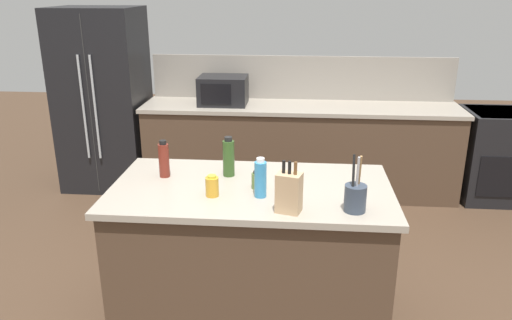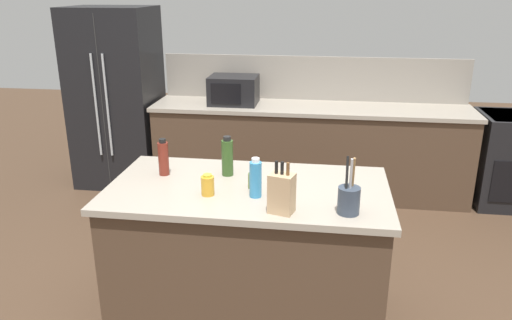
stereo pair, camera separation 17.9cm
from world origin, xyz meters
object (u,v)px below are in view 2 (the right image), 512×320
at_px(honey_jar, 208,185).
at_px(microwave, 234,90).
at_px(olive_oil_bottle, 227,157).
at_px(vinegar_bottle, 163,158).
at_px(refrigerator, 117,98).
at_px(utensil_crock, 349,199).
at_px(knife_block, 282,193).
at_px(dish_soap_bottle, 256,179).
at_px(spice_jar_oregano, 253,180).

bearing_deg(honey_jar, microwave, 96.90).
height_order(olive_oil_bottle, honey_jar, olive_oil_bottle).
distance_m(microwave, vinegar_bottle, 2.07).
bearing_deg(refrigerator, honey_jar, -56.72).
xyz_separation_m(utensil_crock, vinegar_bottle, (-1.16, 0.42, 0.03)).
distance_m(knife_block, utensil_crock, 0.36).
relative_size(refrigerator, utensil_crock, 5.93).
distance_m(refrigerator, dish_soap_bottle, 3.03).
height_order(refrigerator, olive_oil_bottle, refrigerator).
bearing_deg(spice_jar_oregano, vinegar_bottle, 166.38).
distance_m(dish_soap_bottle, spice_jar_oregano, 0.14).
bearing_deg(knife_block, olive_oil_bottle, 143.70).
bearing_deg(spice_jar_oregano, microwave, 103.47).
distance_m(honey_jar, spice_jar_oregano, 0.28).
xyz_separation_m(dish_soap_bottle, spice_jar_oregano, (-0.03, 0.12, -0.06)).
distance_m(knife_block, honey_jar, 0.48).
xyz_separation_m(microwave, spice_jar_oregano, (0.53, -2.22, -0.09)).
height_order(microwave, utensil_crock, utensil_crock).
xyz_separation_m(olive_oil_bottle, vinegar_bottle, (-0.41, -0.05, -0.01)).
bearing_deg(vinegar_bottle, olive_oil_bottle, 7.29).
relative_size(microwave, spice_jar_oregano, 4.41).
relative_size(olive_oil_bottle, vinegar_bottle, 1.08).
xyz_separation_m(microwave, olive_oil_bottle, (0.34, -2.02, -0.02)).
height_order(refrigerator, honey_jar, refrigerator).
bearing_deg(spice_jar_oregano, utensil_crock, -26.12).
distance_m(microwave, olive_oil_bottle, 2.05).
xyz_separation_m(utensil_crock, spice_jar_oregano, (-0.56, 0.27, -0.03)).
xyz_separation_m(knife_block, utensil_crock, (0.36, 0.04, -0.03)).
height_order(honey_jar, vinegar_bottle, vinegar_bottle).
relative_size(refrigerator, spice_jar_oregano, 17.15).
distance_m(olive_oil_bottle, dish_soap_bottle, 0.39).
bearing_deg(refrigerator, utensil_crock, -46.83).
bearing_deg(refrigerator, dish_soap_bottle, -52.11).
xyz_separation_m(vinegar_bottle, dish_soap_bottle, (0.64, -0.27, -0.00)).
distance_m(refrigerator, olive_oil_bottle, 2.64).
distance_m(microwave, dish_soap_bottle, 2.41).
bearing_deg(honey_jar, refrigerator, 123.28).
distance_m(microwave, utensil_crock, 2.72).
height_order(refrigerator, microwave, refrigerator).
xyz_separation_m(knife_block, vinegar_bottle, (-0.81, 0.46, 0.00)).
height_order(knife_block, dish_soap_bottle, knife_block).
bearing_deg(dish_soap_bottle, olive_oil_bottle, 125.58).
distance_m(olive_oil_bottle, vinegar_bottle, 0.41).
relative_size(honey_jar, vinegar_bottle, 0.53).
height_order(knife_block, olive_oil_bottle, knife_block).
relative_size(microwave, knife_block, 1.68).
bearing_deg(olive_oil_bottle, refrigerator, 128.24).
bearing_deg(refrigerator, olive_oil_bottle, -51.76).
bearing_deg(utensil_crock, vinegar_bottle, 160.11).
distance_m(refrigerator, microwave, 1.30).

